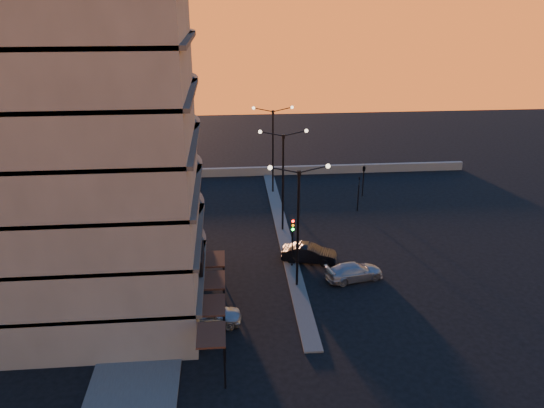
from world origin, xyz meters
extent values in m
plane|color=black|center=(0.00, 0.00, 0.00)|extent=(120.00, 120.00, 0.00)
cube|color=#4C4C49|center=(-10.50, 4.00, 0.06)|extent=(5.00, 40.00, 0.12)
cube|color=#4C4C49|center=(0.00, 10.00, 0.06)|extent=(1.20, 36.00, 0.12)
cube|color=slate|center=(2.00, 26.00, 0.50)|extent=(44.00, 0.50, 1.00)
cylinder|color=slate|center=(-14.00, 2.00, 12.50)|extent=(14.00, 14.00, 25.00)
cube|color=slate|center=(-14.00, -3.00, 12.50)|extent=(14.00, 10.00, 25.00)
cylinder|color=black|center=(-14.00, 2.00, 1.60)|extent=(14.16, 14.16, 2.40)
cube|color=black|center=(-6.80, -2.00, 3.60)|extent=(0.15, 3.20, 1.20)
cylinder|color=black|center=(0.00, 0.00, 4.50)|extent=(0.18, 0.18, 9.00)
cube|color=black|center=(0.00, 0.00, 8.90)|extent=(0.25, 0.25, 0.35)
sphere|color=#FFE5B2|center=(-2.00, 0.00, 9.35)|extent=(0.32, 0.32, 0.32)
sphere|color=#FFE5B2|center=(2.00, 0.00, 9.35)|extent=(0.32, 0.32, 0.32)
cylinder|color=black|center=(0.00, 10.00, 4.50)|extent=(0.18, 0.18, 9.00)
cube|color=black|center=(0.00, 10.00, 8.90)|extent=(0.25, 0.25, 0.35)
sphere|color=#FFE5B2|center=(-2.00, 10.00, 9.35)|extent=(0.32, 0.32, 0.32)
sphere|color=#FFE5B2|center=(2.00, 10.00, 9.35)|extent=(0.32, 0.32, 0.32)
cylinder|color=black|center=(0.00, 20.00, 4.50)|extent=(0.18, 0.18, 9.00)
cube|color=black|center=(0.00, 20.00, 8.90)|extent=(0.25, 0.25, 0.35)
sphere|color=#FFE5B2|center=(-2.00, 20.00, 9.35)|extent=(0.32, 0.32, 0.32)
sphere|color=#FFE5B2|center=(2.00, 20.00, 9.35)|extent=(0.32, 0.32, 0.32)
cylinder|color=black|center=(0.00, 3.00, 1.60)|extent=(0.12, 0.12, 3.20)
cube|color=black|center=(0.00, 2.82, 3.75)|extent=(0.28, 0.16, 1.00)
sphere|color=#FF0C05|center=(0.00, 2.72, 4.10)|extent=(0.20, 0.20, 0.20)
sphere|color=orange|center=(0.00, 2.72, 3.75)|extent=(0.20, 0.20, 0.20)
sphere|color=#0CFF26|center=(0.00, 2.72, 3.40)|extent=(0.20, 0.20, 0.20)
cylinder|color=black|center=(8.00, 14.00, 1.40)|extent=(0.12, 0.12, 2.80)
imported|color=black|center=(8.00, 14.00, 3.20)|extent=(0.13, 0.16, 0.80)
cylinder|color=black|center=(9.50, 18.00, 1.40)|extent=(0.12, 0.12, 2.80)
imported|color=black|center=(9.50, 18.00, 3.20)|extent=(0.42, 1.99, 0.80)
imported|color=#A0A4A8|center=(-6.50, -4.38, 0.76)|extent=(4.49, 1.93, 1.51)
imported|color=black|center=(1.50, 3.75, 0.73)|extent=(4.67, 2.59, 1.46)
imported|color=#9A9DA1|center=(4.50, 0.62, 0.65)|extent=(4.80, 2.82, 1.30)
camera|label=1|loc=(-4.90, -34.25, 20.48)|focal=35.00mm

